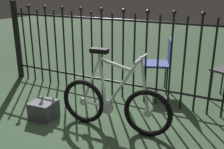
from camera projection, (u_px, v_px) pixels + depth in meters
The scene contains 5 objects.
ground_plane at pixel (90, 120), 3.24m from camera, with size 20.00×20.00×0.00m, color #293C27.
iron_fence at pixel (116, 52), 3.77m from camera, with size 4.14×0.07×1.36m.
bicycle at pixel (114, 103), 2.96m from camera, with size 1.34×0.40×0.94m.
chair_navy at pixel (162, 60), 4.02m from camera, with size 0.52×0.52×0.83m.
display_crate at pixel (44, 109), 3.29m from camera, with size 0.29×0.29×0.21m, color #4C4C51.
Camera 1 is at (1.59, -2.44, 1.56)m, focal length 41.96 mm.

